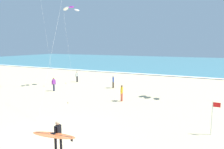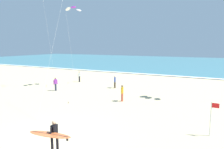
{
  "view_description": "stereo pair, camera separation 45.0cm",
  "coord_description": "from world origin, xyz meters",
  "views": [
    {
      "loc": [
        8.02,
        -8.87,
        5.42
      ],
      "look_at": [
        0.12,
        7.17,
        2.89
      ],
      "focal_mm": 33.69,
      "sensor_mm": 36.0,
      "label": 1
    },
    {
      "loc": [
        8.42,
        -8.67,
        5.42
      ],
      "look_at": [
        0.12,
        7.17,
        2.89
      ],
      "focal_mm": 33.69,
      "sensor_mm": 36.0,
      "label": 2
    }
  ],
  "objects": [
    {
      "name": "surfer_lead",
      "position": [
        1.25,
        -1.36,
        1.05
      ],
      "size": [
        2.48,
        1.03,
        1.71
      ],
      "color": "black",
      "rests_on": "ground"
    },
    {
      "name": "bystander_purple_top",
      "position": [
        -8.89,
        9.91,
        0.81
      ],
      "size": [
        0.31,
        0.45,
        1.59
      ],
      "color": "#2D334C",
      "rests_on": "ground"
    },
    {
      "name": "kite_arc_violet_high",
      "position": [
        -8.72,
        13.48,
        9.93
      ],
      "size": [
        2.89,
        2.31,
        10.25
      ],
      "color": "white",
      "rests_on": "ground"
    },
    {
      "name": "bystander_blue_top",
      "position": [
        -3.34,
        14.56,
        0.81
      ],
      "size": [
        0.32,
        0.44,
        1.59
      ],
      "color": "#4C3D2D",
      "rests_on": "ground"
    },
    {
      "name": "lifeguard_flag",
      "position": [
        8.11,
        4.67,
        1.27
      ],
      "size": [
        0.45,
        0.05,
        2.1
      ],
      "color": "silver",
      "rests_on": "ground"
    },
    {
      "name": "shoreline_foam",
      "position": [
        0.0,
        28.15,
        0.09
      ],
      "size": [
        160.0,
        1.21,
        0.01
      ],
      "primitive_type": "cube",
      "color": "white",
      "rests_on": "ocean_water"
    },
    {
      "name": "ground_plane",
      "position": [
        0.0,
        0.0,
        0.0
      ],
      "size": [
        160.0,
        160.0,
        0.0
      ],
      "primitive_type": "plane",
      "color": "beige"
    },
    {
      "name": "ocean_water",
      "position": [
        0.0,
        57.85,
        0.04
      ],
      "size": [
        160.0,
        60.0,
        0.08
      ],
      "primitive_type": "cube",
      "color": "teal",
      "rests_on": "ground"
    },
    {
      "name": "bystander_white_top",
      "position": [
        -9.98,
        16.1,
        0.81
      ],
      "size": [
        0.42,
        0.34,
        1.59
      ],
      "color": "black",
      "rests_on": "ground"
    },
    {
      "name": "bystander_yellow_top",
      "position": [
        0.12,
        9.29,
        0.81
      ],
      "size": [
        0.25,
        0.49,
        1.59
      ],
      "color": "#D8593F",
      "rests_on": "ground"
    }
  ]
}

